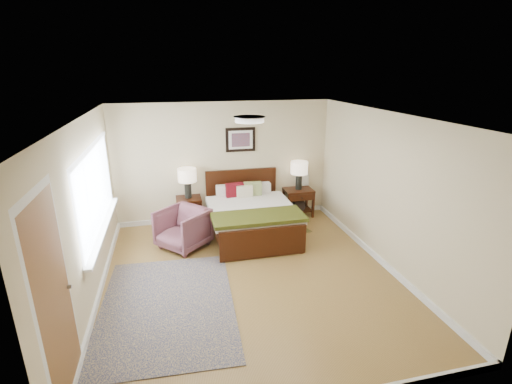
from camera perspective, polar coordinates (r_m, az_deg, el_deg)
floor at (r=6.01m, az=-0.89°, el=-12.84°), size 5.00×5.00×0.00m
back_wall at (r=7.82m, az=-4.91°, el=4.57°), size 4.50×0.04×2.50m
front_wall at (r=3.32m, az=8.76°, el=-16.14°), size 4.50×0.04×2.50m
left_wall at (r=5.48m, az=-24.64°, el=-3.31°), size 0.04×5.00×2.50m
right_wall at (r=6.31m, az=19.41°, el=0.13°), size 0.04×5.00×2.50m
ceiling at (r=5.17m, az=-1.03°, el=11.54°), size 4.50×5.00×0.02m
window at (r=6.08m, az=-23.15°, el=0.23°), size 0.11×2.72×1.32m
door at (r=4.02m, az=-28.52°, el=-14.77°), size 0.06×1.00×2.18m
ceil_fixture at (r=5.17m, az=-1.02°, el=11.16°), size 0.44×0.44×0.08m
bed at (r=7.20m, az=-0.82°, el=-2.95°), size 1.65×1.98×1.07m
wall_art at (r=7.75m, az=-2.39°, el=8.04°), size 0.62×0.05×0.50m
nightstand_left at (r=7.74m, az=-10.28°, el=-1.79°), size 0.51×0.46×0.60m
nightstand_right at (r=8.23m, az=6.52°, el=-1.19°), size 0.62×0.46×0.61m
lamp_left at (r=7.58m, az=-10.53°, el=2.22°), size 0.37×0.37×0.61m
lamp_right at (r=8.04m, az=6.67°, el=3.40°), size 0.37×0.37×0.61m
armchair at (r=6.88m, az=-11.18°, el=-5.51°), size 1.12×1.12×0.73m
rug_persian at (r=5.51m, az=-13.45°, el=-16.59°), size 1.94×2.64×0.01m
rug_navy at (r=7.79m, az=3.65°, el=-5.14°), size 1.10×1.36×0.01m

